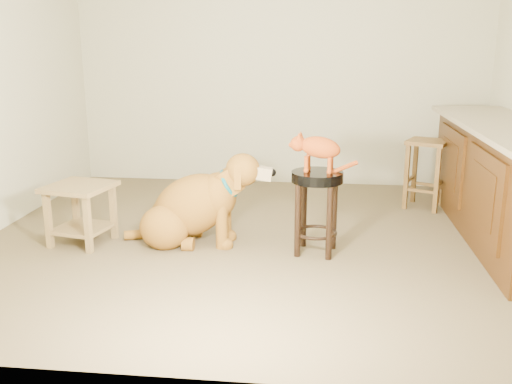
# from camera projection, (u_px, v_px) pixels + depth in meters

# --- Properties ---
(floor) EXTENTS (4.50, 4.00, 0.01)m
(floor) POSITION_uv_depth(u_px,v_px,m) (261.00, 240.00, 4.64)
(floor) COLOR brown
(floor) RESTS_ON ground
(room_shell) EXTENTS (4.54, 4.04, 2.62)m
(room_shell) POSITION_uv_depth(u_px,v_px,m) (261.00, 26.00, 4.21)
(room_shell) COLOR beige
(room_shell) RESTS_ON ground
(cabinet_run) EXTENTS (0.70, 2.56, 0.94)m
(cabinet_run) POSITION_uv_depth(u_px,v_px,m) (504.00, 185.00, 4.60)
(cabinet_run) COLOR #44260C
(cabinet_run) RESTS_ON ground
(padded_stool) EXTENTS (0.39, 0.39, 0.63)m
(padded_stool) POSITION_uv_depth(u_px,v_px,m) (317.00, 196.00, 4.26)
(padded_stool) COLOR black
(padded_stool) RESTS_ON ground
(wood_stool) EXTENTS (0.47, 0.47, 0.66)m
(wood_stool) POSITION_uv_depth(u_px,v_px,m) (426.00, 173.00, 5.47)
(wood_stool) COLOR brown
(wood_stool) RESTS_ON ground
(side_table) EXTENTS (0.55, 0.55, 0.48)m
(side_table) POSITION_uv_depth(u_px,v_px,m) (81.00, 205.00, 4.50)
(side_table) COLOR olive
(side_table) RESTS_ON ground
(golden_retriever) EXTENTS (1.25, 0.61, 0.79)m
(golden_retriever) POSITION_uv_depth(u_px,v_px,m) (193.00, 207.00, 4.51)
(golden_retriever) COLOR brown
(golden_retriever) RESTS_ON ground
(tabby_kitten) EXTENTS (0.52, 0.20, 0.32)m
(tabby_kitten) POSITION_uv_depth(u_px,v_px,m) (317.00, 148.00, 4.17)
(tabby_kitten) COLOR #90360E
(tabby_kitten) RESTS_ON padded_stool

